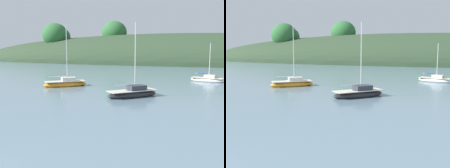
% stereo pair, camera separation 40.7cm
% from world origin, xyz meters
% --- Properties ---
extents(far_shoreline_hill, '(150.00, 36.00, 22.94)m').
position_xyz_m(far_shoreline_hill, '(-0.34, 82.74, 0.16)').
color(far_shoreline_hill, '#2D422B').
rests_on(far_shoreline_hill, ground).
extents(sailboat_orange_cutter, '(5.38, 4.81, 7.78)m').
position_xyz_m(sailboat_orange_cutter, '(-7.78, 24.65, 0.34)').
color(sailboat_orange_cutter, orange).
rests_on(sailboat_orange_cutter, ground).
extents(sailboat_yellow_far, '(5.16, 5.20, 7.51)m').
position_xyz_m(sailboat_yellow_far, '(2.17, 20.07, 0.35)').
color(sailboat_yellow_far, '#232328').
rests_on(sailboat_yellow_far, ground).
extents(sailboat_black_sloop, '(5.03, 2.95, 5.62)m').
position_xyz_m(sailboat_black_sloop, '(9.26, 35.32, 0.32)').
color(sailboat_black_sloop, white).
rests_on(sailboat_black_sloop, ground).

